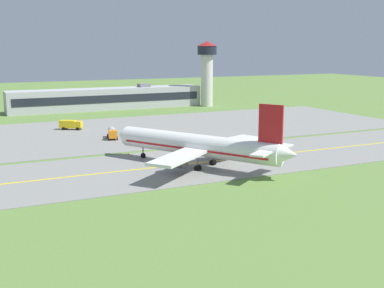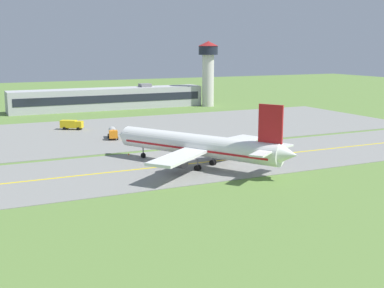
{
  "view_description": "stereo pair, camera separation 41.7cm",
  "coord_description": "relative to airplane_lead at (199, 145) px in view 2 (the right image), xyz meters",
  "views": [
    {
      "loc": [
        -40.41,
        -85.65,
        22.19
      ],
      "look_at": [
        0.42,
        -0.4,
        4.0
      ],
      "focal_mm": 47.43,
      "sensor_mm": 36.0,
      "label": 1
    },
    {
      "loc": [
        -40.03,
        -85.83,
        22.19
      ],
      "look_at": [
        0.42,
        -0.4,
        4.0
      ],
      "focal_mm": 47.43,
      "sensor_mm": 36.0,
      "label": 2
    }
  ],
  "objects": [
    {
      "name": "taxiway_centreline",
      "position": [
        -0.66,
        2.82,
        -4.03
      ],
      "size": [
        220.0,
        0.6,
        0.01
      ],
      "primitive_type": "cube",
      "color": "yellow",
      "rests_on": "taxiway_strip"
    },
    {
      "name": "traffic_cone_near_edge",
      "position": [
        12.93,
        14.02,
        -3.83
      ],
      "size": [
        0.44,
        0.44,
        0.6
      ],
      "primitive_type": "cone",
      "color": "orange",
      "rests_on": "ground"
    },
    {
      "name": "apron_pad",
      "position": [
        9.34,
        44.82,
        -4.08
      ],
      "size": [
        140.0,
        52.0,
        0.1
      ],
      "primitive_type": "cube",
      "color": "gray",
      "rests_on": "ground"
    },
    {
      "name": "terminal_building",
      "position": [
        10.13,
        94.3,
        -0.33
      ],
      "size": [
        69.73,
        9.42,
        8.76
      ],
      "color": "#B2B2B7",
      "rests_on": "ground"
    },
    {
      "name": "service_truck_fuel",
      "position": [
        -12.14,
        53.58,
        -2.6
      ],
      "size": [
        6.17,
        4.92,
        2.6
      ],
      "color": "yellow",
      "rests_on": "ground"
    },
    {
      "name": "service_truck_baggage",
      "position": [
        -6.0,
        35.5,
        -2.6
      ],
      "size": [
        3.42,
        6.31,
        2.65
      ],
      "color": "orange",
      "rests_on": "ground"
    },
    {
      "name": "traffic_cone_mid_edge",
      "position": [
        -8.64,
        15.35,
        -3.83
      ],
      "size": [
        0.44,
        0.44,
        0.6
      ],
      "primitive_type": "cone",
      "color": "orange",
      "rests_on": "ground"
    },
    {
      "name": "control_tower",
      "position": [
        46.75,
        87.55,
        10.59
      ],
      "size": [
        7.6,
        7.6,
        24.21
      ],
      "color": "silver",
      "rests_on": "ground"
    },
    {
      "name": "taxiway_strip",
      "position": [
        -0.66,
        2.82,
        -4.08
      ],
      "size": [
        240.0,
        28.0,
        0.1
      ],
      "primitive_type": "cube",
      "color": "gray",
      "rests_on": "ground"
    },
    {
      "name": "airplane_lead",
      "position": [
        0.0,
        0.0,
        0.0
      ],
      "size": [
        29.92,
        35.95,
        12.7
      ],
      "color": "white",
      "rests_on": "ground"
    },
    {
      "name": "ground_plane",
      "position": [
        -0.66,
        2.82,
        -4.13
      ],
      "size": [
        500.0,
        500.0,
        0.0
      ],
      "primitive_type": "plane",
      "color": "olive"
    }
  ]
}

